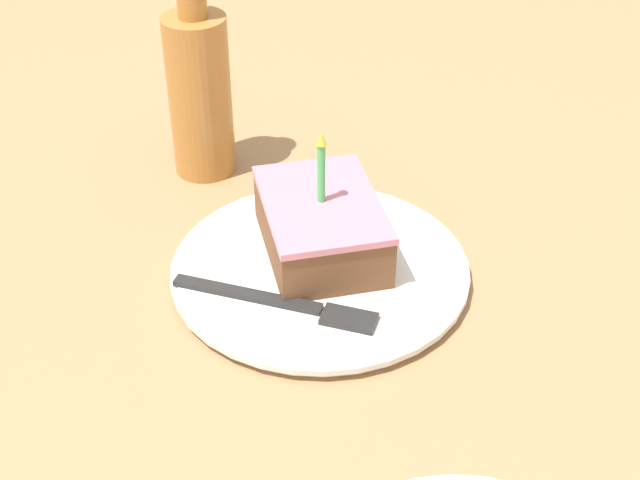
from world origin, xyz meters
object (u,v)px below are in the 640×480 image
Objects in this scene: cake_slice at (321,225)px; fork at (288,306)px; plate at (320,270)px; bottle at (199,89)px.

cake_slice reaches higher than fork.
plate is at bearing -105.98° from cake_slice.
bottle is (-0.08, 0.21, 0.08)m from plate.
fork is 0.27m from bottle.
bottle reaches higher than cake_slice.
plate is at bearing 53.24° from fork.
fork is (-0.04, -0.05, 0.01)m from plate.
plate is 0.04m from cake_slice.
bottle reaches higher than plate.
fork is (-0.05, -0.07, -0.02)m from cake_slice.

